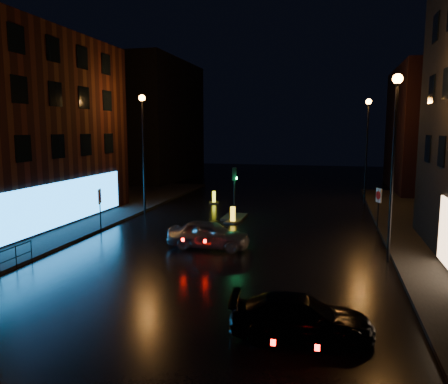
{
  "coord_description": "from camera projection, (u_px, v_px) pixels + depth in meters",
  "views": [
    {
      "loc": [
        5.16,
        -14.6,
        5.97
      ],
      "look_at": [
        -0.17,
        6.9,
        2.8
      ],
      "focal_mm": 35.0,
      "sensor_mm": 36.0,
      "label": 1
    }
  ],
  "objects": [
    {
      "name": "ground",
      "position": [
        183.0,
        293.0,
        16.1
      ],
      "size": [
        120.0,
        120.0,
        0.0
      ],
      "primitive_type": "plane",
      "color": "black",
      "rests_on": "ground"
    },
    {
      "name": "pavement_left",
      "position": [
        13.0,
        225.0,
        27.11
      ],
      "size": [
        12.0,
        44.0,
        0.15
      ],
      "primitive_type": "cube",
      "color": "black",
      "rests_on": "ground"
    },
    {
      "name": "building_far_left",
      "position": [
        153.0,
        121.0,
        52.55
      ],
      "size": [
        8.0,
        16.0,
        14.0
      ],
      "primitive_type": "cube",
      "color": "black",
      "rests_on": "ground"
    },
    {
      "name": "building_far_right",
      "position": [
        437.0,
        129.0,
        42.42
      ],
      "size": [
        8.0,
        14.0,
        12.0
      ],
      "primitive_type": "cube",
      "color": "black",
      "rests_on": "ground"
    },
    {
      "name": "street_lamp_lfar",
      "position": [
        143.0,
        136.0,
        30.62
      ],
      "size": [
        0.44,
        0.44,
        8.37
      ],
      "color": "black",
      "rests_on": "ground"
    },
    {
      "name": "street_lamp_rnear",
      "position": [
        394.0,
        139.0,
        19.22
      ],
      "size": [
        0.44,
        0.44,
        8.37
      ],
      "color": "black",
      "rests_on": "ground"
    },
    {
      "name": "street_lamp_rfar",
      "position": [
        367.0,
        135.0,
        34.59
      ],
      "size": [
        0.44,
        0.44,
        8.37
      ],
      "color": "black",
      "rests_on": "ground"
    },
    {
      "name": "traffic_signal",
      "position": [
        234.0,
        210.0,
        29.77
      ],
      "size": [
        1.4,
        2.4,
        3.45
      ],
      "color": "black",
      "rests_on": "ground"
    },
    {
      "name": "silver_hatchback",
      "position": [
        209.0,
        234.0,
        22.15
      ],
      "size": [
        4.16,
        1.69,
        1.42
      ],
      "primitive_type": "imported",
      "rotation": [
        0.0,
        0.0,
        1.57
      ],
      "color": "#A9ABB0",
      "rests_on": "ground"
    },
    {
      "name": "dark_sedan",
      "position": [
        301.0,
        317.0,
        12.61
      ],
      "size": [
        4.32,
        2.15,
        1.21
      ],
      "primitive_type": "imported",
      "rotation": [
        0.0,
        0.0,
        1.69
      ],
      "color": "black",
      "rests_on": "ground"
    },
    {
      "name": "bollard_near",
      "position": [
        233.0,
        219.0,
        28.24
      ],
      "size": [
        1.05,
        1.35,
        1.04
      ],
      "rotation": [
        0.0,
        0.0,
        -0.24
      ],
      "color": "black",
      "rests_on": "ground"
    },
    {
      "name": "bollard_far",
      "position": [
        214.0,
        201.0,
        35.67
      ],
      "size": [
        1.02,
        1.29,
        0.99
      ],
      "rotation": [
        0.0,
        0.0,
        0.26
      ],
      "color": "black",
      "rests_on": "ground"
    },
    {
      "name": "road_sign_left",
      "position": [
        100.0,
        200.0,
        25.39
      ],
      "size": [
        0.25,
        0.6,
        2.55
      ],
      "rotation": [
        0.0,
        0.0,
        0.32
      ],
      "color": "black",
      "rests_on": "ground"
    },
    {
      "name": "road_sign_right",
      "position": [
        379.0,
        199.0,
        25.61
      ],
      "size": [
        0.28,
        0.6,
        2.58
      ],
      "rotation": [
        0.0,
        0.0,
        3.51
      ],
      "color": "black",
      "rests_on": "ground"
    }
  ]
}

